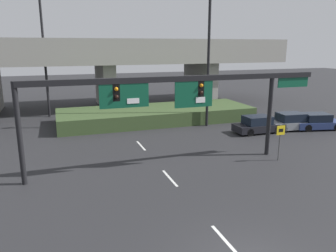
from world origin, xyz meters
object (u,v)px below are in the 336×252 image
Objects in this scene: highway_light_pole_near at (209,35)px; highway_light_pole_far at (42,32)px; parked_sedan_mid_right at (292,122)px; speed_limit_sign at (280,137)px; parked_sedan_far_right at (317,122)px; parked_sedan_near_right at (258,125)px; signal_gantry at (176,93)px.

highway_light_pole_far is (-13.75, 9.04, 0.43)m from highway_light_pole_near.
speed_limit_sign is at bearing -128.51° from parked_sedan_mid_right.
speed_limit_sign reaches higher than parked_sedan_far_right.
highway_light_pole_far is (-14.05, 19.09, 6.99)m from speed_limit_sign.
highway_light_pole_far is at bearing 143.55° from parked_sedan_near_right.
parked_sedan_mid_right is 2.33m from parked_sedan_far_right.
signal_gantry reaches higher than parked_sedan_near_right.
highway_light_pole_far reaches higher than parked_sedan_mid_right.
signal_gantry reaches higher than parked_sedan_mid_right.
highway_light_pole_near is 3.52× the size of parked_sedan_mid_right.
parked_sedan_near_right is at bearing -50.10° from highway_light_pole_near.
signal_gantry is at bearing -125.54° from highway_light_pole_near.
highway_light_pole_far is 3.84× the size of parked_sedan_near_right.
highway_light_pole_far is at bearing 153.26° from parked_sedan_mid_right.
speed_limit_sign is at bearing -53.64° from highway_light_pole_far.
highway_light_pole_near is at bearing 91.72° from speed_limit_sign.
highway_light_pole_near reaches higher than parked_sedan_near_right.
speed_limit_sign is (6.58, -1.26, -2.98)m from signal_gantry.
highway_light_pole_near is at bearing 130.51° from parked_sedan_near_right.
speed_limit_sign is at bearing -112.66° from parked_sedan_near_right.
highway_light_pole_near is 8.83m from parked_sedan_near_right.
speed_limit_sign is 0.15× the size of highway_light_pole_near.
signal_gantry is 11.33m from parked_sedan_near_right.
parked_sedan_near_right is (16.80, -12.69, -7.87)m from highway_light_pole_far.
highway_light_pole_near is 0.95× the size of highway_light_pole_far.
parked_sedan_mid_right is at bearing -32.30° from highway_light_pole_far.
signal_gantry is 4.31× the size of parked_sedan_near_right.
speed_limit_sign is 0.14× the size of highway_light_pole_far.
highway_light_pole_far is 3.71× the size of parked_sedan_mid_right.
parked_sedan_mid_right reaches higher than parked_sedan_near_right.
parked_sedan_near_right is (2.75, 6.40, -0.87)m from speed_limit_sign.
parked_sedan_near_right reaches higher than parked_sedan_far_right.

